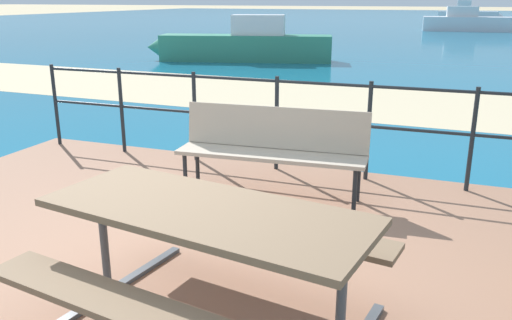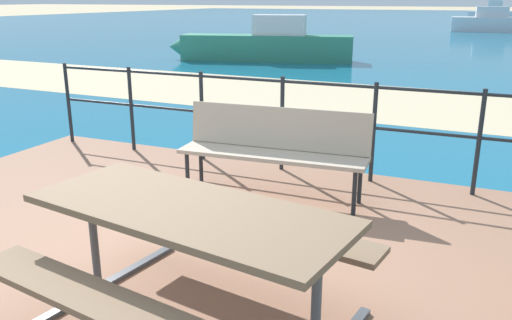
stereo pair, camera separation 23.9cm
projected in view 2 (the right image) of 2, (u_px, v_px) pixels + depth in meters
ground_plane at (162, 271)px, 3.78m from camera, size 240.00×240.00×0.00m
patio_paving at (162, 268)px, 3.77m from camera, size 6.40×5.20×0.06m
sea_water at (465, 24)px, 38.80m from camera, size 90.00×90.00×0.01m
beach_strip at (371, 101)px, 9.98m from camera, size 54.08×5.26×0.01m
picnic_table at (188, 236)px, 2.85m from camera, size 1.99×1.65×0.75m
park_bench at (274, 144)px, 4.92m from camera, size 1.78×0.54×0.84m
railing_fence at (282, 113)px, 5.66m from camera, size 5.94×0.04×1.02m
boat_near at (499, 23)px, 29.85m from camera, size 5.53×1.86×1.38m
boat_mid at (500, 16)px, 39.99m from camera, size 4.84×1.25×1.66m
boat_far at (264, 45)px, 16.06m from camera, size 5.69×2.24×1.37m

